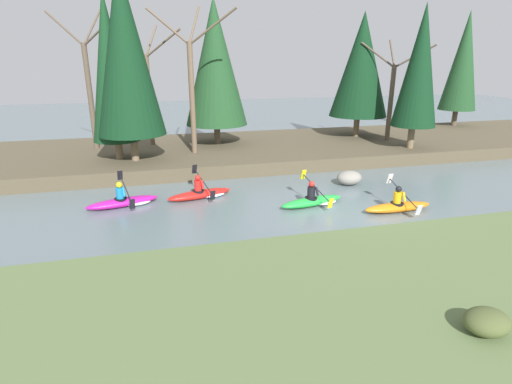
% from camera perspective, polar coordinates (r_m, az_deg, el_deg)
% --- Properties ---
extents(ground_plane, '(90.00, 90.00, 0.00)m').
position_cam_1_polar(ground_plane, '(15.15, 13.41, -3.14)').
color(ground_plane, slate).
extents(riverbank_near, '(44.00, 7.48, 0.78)m').
position_cam_1_polar(riverbank_near, '(10.29, 30.86, -13.79)').
color(riverbank_near, '#5B7042').
rests_on(riverbank_near, ground).
extents(riverbank_far, '(44.00, 9.13, 0.67)m').
position_cam_1_polar(riverbank_far, '(24.14, 2.33, 6.19)').
color(riverbank_far, brown).
rests_on(riverbank_far, ground).
extents(conifer_tree_far_left, '(2.27, 2.27, 7.85)m').
position_cam_1_polar(conifer_tree_far_left, '(20.84, -20.13, 16.29)').
color(conifer_tree_far_left, '#7A664C').
rests_on(conifer_tree_far_left, riverbank_far).
extents(conifer_tree_left, '(3.20, 3.20, 8.97)m').
position_cam_1_polar(conifer_tree_left, '(20.26, -18.18, 18.55)').
color(conifer_tree_left, '#7A664C').
rests_on(conifer_tree_left, riverbank_far).
extents(conifer_tree_mid_left, '(3.55, 3.55, 8.03)m').
position_cam_1_polar(conifer_tree_mid_left, '(23.62, -5.87, 17.86)').
color(conifer_tree_mid_left, brown).
rests_on(conifer_tree_mid_left, riverbank_far).
extents(conifer_tree_centre, '(3.62, 3.62, 7.55)m').
position_cam_1_polar(conifer_tree_centre, '(26.78, 14.79, 17.09)').
color(conifer_tree_centre, '#7A664C').
rests_on(conifer_tree_centre, riverbank_far).
extents(conifer_tree_mid_right, '(2.39, 2.39, 7.59)m').
position_cam_1_polar(conifer_tree_mid_right, '(23.94, 22.33, 16.22)').
color(conifer_tree_mid_right, '#7A664C').
rests_on(conifer_tree_mid_right, riverbank_far).
extents(conifer_tree_right, '(2.61, 2.61, 8.08)m').
position_cam_1_polar(conifer_tree_right, '(33.92, 27.49, 16.19)').
color(conifer_tree_right, brown).
rests_on(conifer_tree_right, riverbank_far).
extents(bare_tree_upstream, '(4.09, 4.05, 7.48)m').
position_cam_1_polar(bare_tree_upstream, '(24.06, -22.69, 14.07)').
color(bare_tree_upstream, brown).
rests_on(bare_tree_upstream, riverbank_far).
extents(bare_tree_mid_upstream, '(3.70, 3.65, 6.72)m').
position_cam_1_polar(bare_tree_mid_upstream, '(24.19, -15.03, 14.01)').
color(bare_tree_mid_upstream, brown).
rests_on(bare_tree_mid_upstream, riverbank_far).
extents(bare_tree_mid_downstream, '(4.11, 4.06, 7.50)m').
position_cam_1_polar(bare_tree_mid_downstream, '(21.41, -9.14, 14.87)').
color(bare_tree_mid_downstream, brown).
rests_on(bare_tree_mid_downstream, riverbank_far).
extents(bare_tree_downstream, '(3.29, 3.25, 5.95)m').
position_cam_1_polar(bare_tree_downstream, '(25.98, 18.77, 13.13)').
color(bare_tree_downstream, brown).
rests_on(bare_tree_downstream, riverbank_far).
extents(shrub_clump_nearest, '(0.84, 0.70, 0.46)m').
position_cam_1_polar(shrub_clump_nearest, '(8.49, 30.09, -15.75)').
color(shrub_clump_nearest, '#4C562D').
rests_on(shrub_clump_nearest, riverbank_near).
extents(kayaker_lead, '(2.77, 2.06, 1.20)m').
position_cam_1_polar(kayaker_lead, '(15.88, 19.67, -1.87)').
color(kayaker_lead, orange).
rests_on(kayaker_lead, ground).
extents(kayaker_middle, '(2.79, 2.06, 1.20)m').
position_cam_1_polar(kayaker_middle, '(15.75, 8.34, -1.20)').
color(kayaker_middle, green).
rests_on(kayaker_middle, ground).
extents(kayaker_trailing, '(2.78, 2.04, 1.20)m').
position_cam_1_polar(kayaker_trailing, '(16.57, -7.69, -0.18)').
color(kayaker_trailing, red).
rests_on(kayaker_trailing, ground).
extents(kayaker_far_back, '(2.78, 2.04, 1.20)m').
position_cam_1_polar(kayaker_far_back, '(16.31, -18.15, -1.26)').
color(kayaker_far_back, '#C61999').
rests_on(kayaker_far_back, ground).
extents(boulder_midstream, '(1.15, 0.90, 0.65)m').
position_cam_1_polar(boulder_midstream, '(18.61, 13.17, 1.99)').
color(boulder_midstream, gray).
rests_on(boulder_midstream, ground).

